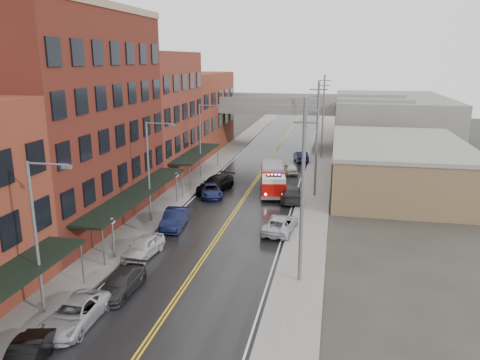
{
  "coord_description": "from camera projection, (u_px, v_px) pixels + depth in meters",
  "views": [
    {
      "loc": [
        9.01,
        -13.26,
        14.25
      ],
      "look_at": [
        0.36,
        28.95,
        3.0
      ],
      "focal_mm": 35.0,
      "sensor_mm": 36.0,
      "label": 1
    }
  ],
  "objects": [
    {
      "name": "parked_car_left_2",
      "position": [
        75.0,
        314.0,
        25.57
      ],
      "size": [
        2.33,
        4.98,
        1.38
      ],
      "primitive_type": "imported",
      "rotation": [
        0.0,
        0.0,
        0.01
      ],
      "color": "#95969C",
      "rests_on": "ground"
    },
    {
      "name": "curb_right",
      "position": [
        296.0,
        209.0,
        45.24
      ],
      "size": [
        0.3,
        160.0,
        0.15
      ],
      "primitive_type": "cube",
      "color": "gray",
      "rests_on": "ground"
    },
    {
      "name": "sidewalk_right",
      "position": [
        313.0,
        210.0,
        44.92
      ],
      "size": [
        3.0,
        160.0,
        0.15
      ],
      "primitive_type": "cube",
      "color": "slate",
      "rests_on": "ground"
    },
    {
      "name": "parked_car_left_7",
      "position": [
        215.0,
        184.0,
        51.39
      ],
      "size": [
        3.71,
        6.19,
        1.68
      ],
      "primitive_type": "imported",
      "rotation": [
        0.0,
        0.0,
        -0.25
      ],
      "color": "black",
      "rests_on": "ground"
    },
    {
      "name": "fire_truck",
      "position": [
        273.0,
        179.0,
        50.76
      ],
      "size": [
        4.19,
        8.2,
        2.88
      ],
      "rotation": [
        0.0,
        0.0,
        0.17
      ],
      "color": "#B20D08",
      "rests_on": "ground"
    },
    {
      "name": "street_lamp_1",
      "position": [
        151.0,
        166.0,
        40.63
      ],
      "size": [
        2.64,
        0.22,
        9.0
      ],
      "color": "#59595B",
      "rests_on": "ground"
    },
    {
      "name": "parked_car_right_0",
      "position": [
        280.0,
        224.0,
        39.35
      ],
      "size": [
        2.9,
        5.35,
        1.43
      ],
      "primitive_type": "imported",
      "rotation": [
        0.0,
        0.0,
        3.04
      ],
      "color": "#B1B4BA",
      "rests_on": "ground"
    },
    {
      "name": "sidewalk_left",
      "position": [
        169.0,
        201.0,
        47.75
      ],
      "size": [
        3.0,
        160.0,
        0.15
      ],
      "primitive_type": "cube",
      "color": "slate",
      "rests_on": "ground"
    },
    {
      "name": "awning_1",
      "position": [
        137.0,
        193.0,
        40.42
      ],
      "size": [
        2.6,
        18.0,
        3.09
      ],
      "color": "black",
      "rests_on": "ground"
    },
    {
      "name": "parked_car_left_4",
      "position": [
        143.0,
        247.0,
        34.52
      ],
      "size": [
        2.21,
        4.57,
        1.5
      ],
      "primitive_type": "imported",
      "rotation": [
        0.0,
        0.0,
        -0.1
      ],
      "color": "#B7B7B7",
      "rests_on": "ground"
    },
    {
      "name": "parked_car_right_2",
      "position": [
        290.0,
        168.0,
        59.47
      ],
      "size": [
        2.68,
        4.17,
        1.32
      ],
      "primitive_type": "imported",
      "rotation": [
        0.0,
        0.0,
        3.46
      ],
      "color": "silver",
      "rests_on": "ground"
    },
    {
      "name": "road",
      "position": [
        239.0,
        206.0,
        46.35
      ],
      "size": [
        11.0,
        160.0,
        0.02
      ],
      "primitive_type": "cube",
      "color": "black",
      "rests_on": "ground"
    },
    {
      "name": "awning_2",
      "position": [
        196.0,
        153.0,
        57.01
      ],
      "size": [
        2.6,
        13.0,
        3.09
      ],
      "color": "black",
      "rests_on": "ground"
    },
    {
      "name": "utility_pole_2",
      "position": [
        323.0,
        115.0,
        67.06
      ],
      "size": [
        1.8,
        0.24,
        12.0
      ],
      "color": "#59595B",
      "rests_on": "ground"
    },
    {
      "name": "curb_left",
      "position": [
        184.0,
        202.0,
        47.43
      ],
      "size": [
        0.3,
        160.0,
        0.15
      ],
      "primitive_type": "cube",
      "color": "gray",
      "rests_on": "ground"
    },
    {
      "name": "street_lamp_2",
      "position": [
        202.0,
        137.0,
        55.8
      ],
      "size": [
        2.64,
        0.22,
        9.0
      ],
      "color": "#59595B",
      "rests_on": "ground"
    },
    {
      "name": "brick_building_far",
      "position": [
        192.0,
        112.0,
        73.96
      ],
      "size": [
        9.0,
        20.0,
        12.0
      ],
      "primitive_type": "cube",
      "color": "brown",
      "rests_on": "ground"
    },
    {
      "name": "street_lamp_0",
      "position": [
        39.0,
        230.0,
        25.46
      ],
      "size": [
        2.64,
        0.22,
        9.0
      ],
      "color": "#59595B",
      "rests_on": "ground"
    },
    {
      "name": "brick_building_c",
      "position": [
        149.0,
        115.0,
        57.0
      ],
      "size": [
        9.0,
        15.0,
        15.0
      ],
      "primitive_type": "cube",
      "color": "maroon",
      "rests_on": "ground"
    },
    {
      "name": "utility_pole_1",
      "position": [
        317.0,
        138.0,
        48.1
      ],
      "size": [
        1.8,
        0.24,
        12.0
      ],
      "color": "#59595B",
      "rests_on": "ground"
    },
    {
      "name": "globe_lamp_1",
      "position": [
        113.0,
        229.0,
        33.74
      ],
      "size": [
        0.44,
        0.44,
        3.12
      ],
      "color": "#59595B",
      "rests_on": "ground"
    },
    {
      "name": "parked_car_right_3",
      "position": [
        301.0,
        156.0,
        66.35
      ],
      "size": [
        2.59,
        4.78,
        1.49
      ],
      "primitive_type": "imported",
      "rotation": [
        0.0,
        0.0,
        3.38
      ],
      "color": "black",
      "rests_on": "ground"
    },
    {
      "name": "parked_car_left_3",
      "position": [
        121.0,
        283.0,
        29.16
      ],
      "size": [
        2.03,
        4.65,
        1.33
      ],
      "primitive_type": "imported",
      "rotation": [
        0.0,
        0.0,
        -0.04
      ],
      "color": "black",
      "rests_on": "ground"
    },
    {
      "name": "parked_car_left_6",
      "position": [
        211.0,
        190.0,
        49.57
      ],
      "size": [
        3.6,
        5.21,
        1.32
      ],
      "primitive_type": "imported",
      "rotation": [
        0.0,
        0.0,
        0.33
      ],
      "color": "#131C4A",
      "rests_on": "ground"
    },
    {
      "name": "parked_car_right_1",
      "position": [
        291.0,
        193.0,
        48.01
      ],
      "size": [
        3.07,
        5.78,
        1.59
      ],
      "primitive_type": "imported",
      "rotation": [
        0.0,
        0.0,
        3.3
      ],
      "color": "#272729",
      "rests_on": "ground"
    },
    {
      "name": "brick_building_b",
      "position": [
        70.0,
        121.0,
        40.03
      ],
      "size": [
        9.0,
        20.0,
        18.0
      ],
      "primitive_type": "cube",
      "color": "#4D1B14",
      "rests_on": "ground"
    },
    {
      "name": "right_far_block",
      "position": [
        389.0,
        120.0,
        79.76
      ],
      "size": [
        18.0,
        30.0,
        8.0
      ],
      "primitive_type": "cube",
      "color": "slate",
      "rests_on": "ground"
    },
    {
      "name": "parked_car_left_5",
      "position": [
        175.0,
        219.0,
        40.43
      ],
      "size": [
        2.17,
        4.99,
        1.6
      ],
      "primitive_type": "imported",
      "rotation": [
        0.0,
        0.0,
        0.1
      ],
      "color": "black",
      "rests_on": "ground"
    },
    {
      "name": "overpass",
      "position": [
        279.0,
        111.0,
        75.17
      ],
      "size": [
        40.0,
        10.0,
        7.5
      ],
      "color": "slate",
      "rests_on": "ground"
    },
    {
      "name": "tan_building",
      "position": [
        397.0,
        167.0,
        52.09
      ],
      "size": [
        14.0,
        22.0,
        5.0
      ],
      "primitive_type": "cube",
      "color": "#826446",
      "rests_on": "ground"
    },
    {
      "name": "utility_pole_0",
      "position": [
        302.0,
        190.0,
        29.14
      ],
      "size": [
        1.8,
        0.24,
        12.0
      ],
      "color": "#59595B",
      "rests_on": "ground"
    },
    {
      "name": "parked_car_left_1",
      "position": [
        26.0,
        358.0,
        21.79
      ],
      "size": [
        2.38,
        4.4,
        1.38
      ],
      "primitive_type": "imported",
      "rotation": [
        0.0,
        0.0,
        0.23
      ],
      "color": "black",
      "rests_on": "ground"
    },
    {
      "name": "globe_lamp_2",
      "position": [
        176.0,
        181.0,
        47.01
      ],
      "size": [
        0.44,
        0.44,
        3.12
      ],
      "color": "#59595B",
      "rests_on": "ground"
    }
  ]
}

